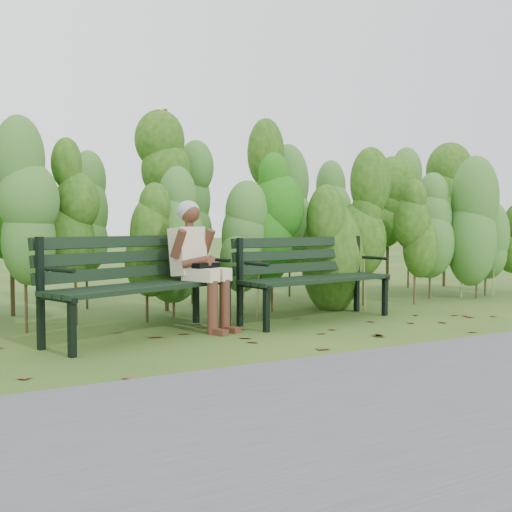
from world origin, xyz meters
name	(u,v)px	position (x,y,z in m)	size (l,w,h in m)	color
ground	(274,337)	(0.00, 0.00, 0.00)	(80.00, 80.00, 0.00)	#27491A
footpath	(451,394)	(0.00, -2.20, 0.01)	(60.00, 2.50, 0.01)	#474749
hedge_band	(197,208)	(0.00, 1.86, 1.26)	(11.04, 1.67, 2.42)	#47381E
leaf_litter	(231,337)	(-0.37, 0.14, 0.00)	(6.07, 2.28, 0.01)	brown
bench_left	(136,277)	(-1.13, 0.65, 0.57)	(2.01, 1.29, 0.96)	black
bench_right	(310,271)	(0.88, 0.70, 0.54)	(1.92, 0.89, 0.92)	black
seated_woman	(197,256)	(-0.48, 0.70, 0.75)	(0.58, 0.78, 1.31)	beige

